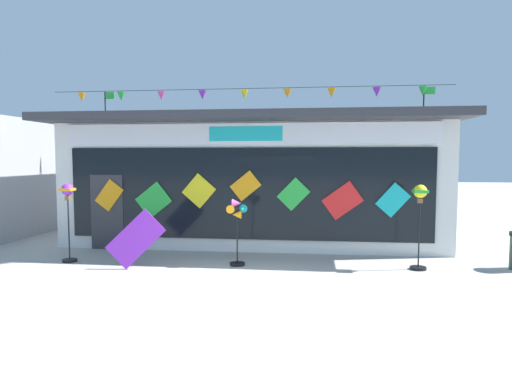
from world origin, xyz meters
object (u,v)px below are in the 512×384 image
wind_spinner_center_left (420,207)px  display_kite_on_ground (136,239)px  wind_spinner_left (237,220)px  kite_shop_building (257,178)px  wind_spinner_far_left (68,205)px

wind_spinner_center_left → display_kite_on_ground: size_ratio=1.53×
wind_spinner_center_left → display_kite_on_ground: (-6.19, -0.67, -0.71)m
wind_spinner_left → kite_shop_building: bearing=90.0°
wind_spinner_left → display_kite_on_ground: size_ratio=1.25×
kite_shop_building → wind_spinner_far_left: bearing=-134.8°
wind_spinner_left → display_kite_on_ground: 2.27m
wind_spinner_center_left → kite_shop_building: bearing=136.6°
display_kite_on_ground → kite_shop_building: bearing=64.0°
kite_shop_building → display_kite_on_ground: kite_shop_building is taller
display_kite_on_ground → wind_spinner_left: bearing=13.9°
kite_shop_building → display_kite_on_ground: bearing=-116.0°
kite_shop_building → wind_spinner_far_left: (-3.99, -4.02, -0.46)m
kite_shop_building → wind_spinner_left: 4.00m
kite_shop_building → wind_spinner_center_left: size_ratio=5.80×
wind_spinner_far_left → display_kite_on_ground: wind_spinner_far_left is taller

